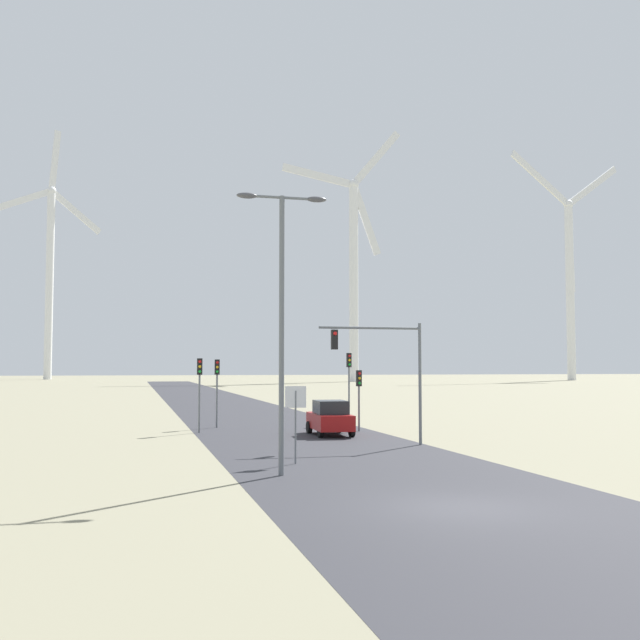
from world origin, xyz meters
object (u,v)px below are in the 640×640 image
Objects in this scene: streetlamp at (282,297)px; traffic_light_post_near_left at (217,378)px; traffic_light_mast_overhead at (384,357)px; wind_turbine_center at (354,261)px; wind_turbine_right at (570,269)px; stop_sign_near at (296,409)px; traffic_light_post_mid_right at (349,372)px; wind_turbine_left at (50,266)px; car_approaching at (330,418)px; traffic_light_post_near_right at (359,386)px; traffic_light_post_mid_left at (200,378)px.

streetlamp is 2.34× the size of traffic_light_post_near_left.
wind_turbine_center reaches higher than traffic_light_mast_overhead.
traffic_light_mast_overhead is at bearing -106.07° from wind_turbine_center.
stop_sign_near is at bearing -125.67° from wind_turbine_right.
traffic_light_post_mid_right is at bearing 6.34° from traffic_light_post_near_left.
wind_turbine_center is at bearing -34.14° from wind_turbine_left.
wind_turbine_right is at bearing 52.72° from traffic_light_post_mid_right.
wind_turbine_right is at bearing 53.35° from car_approaching.
car_approaching is (5.27, -6.36, -2.04)m from traffic_light_post_near_left.
traffic_light_post_mid_right reaches higher than traffic_light_post_near_right.
traffic_light_post_near_left reaches higher than stop_sign_near.
wind_turbine_right is at bearing 54.56° from streetlamp.
traffic_light_post_mid_left is (-2.36, 14.05, 0.96)m from stop_sign_near.
traffic_light_post_near_right is 0.06× the size of wind_turbine_right.
wind_turbine_center is at bearing 73.93° from traffic_light_mast_overhead.
wind_turbine_center is (45.68, 145.49, 27.21)m from stop_sign_near.
traffic_light_mast_overhead is at bearing 51.63° from streetlamp.
traffic_light_post_mid_left is 0.06× the size of wind_turbine_left.
traffic_light_mast_overhead is (5.28, 5.25, 2.05)m from stop_sign_near.
streetlamp is 4.96m from stop_sign_near.
traffic_light_post_mid_right is at bearing 66.50° from car_approaching.
traffic_light_post_mid_right is 166.42m from wind_turbine_right.
traffic_light_post_mid_right is at bearing 67.93° from stop_sign_near.
traffic_light_post_mid_right is at bearing -106.75° from wind_turbine_center.
wind_turbine_left is at bearing 101.67° from traffic_light_post_mid_right.
traffic_light_post_mid_right is at bearing 80.80° from traffic_light_mast_overhead.
traffic_light_post_mid_right reaches higher than traffic_light_post_mid_left.
traffic_light_post_near_right is 5.49m from traffic_light_post_mid_right.
car_approaching is 143.63m from wind_turbine_center.
streetlamp reaches higher than traffic_light_post_mid_left.
traffic_light_post_mid_left reaches higher than traffic_light_post_near_right.
stop_sign_near is 0.69× the size of car_approaching.
wind_turbine_center is at bearing 69.92° from traffic_light_post_mid_left.
stop_sign_near is 0.05× the size of wind_turbine_right.
wind_turbine_right reaches higher than car_approaching.
wind_turbine_left is at bearing 145.86° from wind_turbine_center.
car_approaching is 0.06× the size of wind_turbine_left.
traffic_light_post_mid_right is at bearing -78.33° from wind_turbine_left.
streetlamp is 187.77m from wind_turbine_right.
traffic_light_post_mid_right reaches higher than car_approaching.
traffic_light_post_mid_right reaches higher than traffic_light_post_near_left.
traffic_light_post_mid_left is 186.67m from wind_turbine_left.
wind_turbine_center is 61.33m from wind_turbine_right.
wind_turbine_center is (40.40, 140.25, 25.16)m from traffic_light_mast_overhead.
traffic_light_post_mid_left is at bearing -129.01° from wind_turbine_right.
traffic_light_mast_overhead is (-1.13, -7.63, 1.56)m from traffic_light_post_near_right.
stop_sign_near is at bearing -81.48° from wind_turbine_left.
traffic_light_post_mid_right is 135.42m from wind_turbine_center.
wind_turbine_right is (109.28, 134.91, 26.64)m from traffic_light_post_mid_left.
wind_turbine_left reaches higher than traffic_light_post_mid_left.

